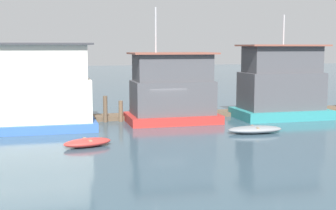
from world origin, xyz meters
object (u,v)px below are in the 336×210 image
object	(u,v)px
houseboat_red	(172,90)
houseboat_teal	(281,85)
mooring_post_far_right	(105,109)
dinghy_grey	(255,129)
dinghy_red	(87,142)
mooring_post_far_left	(326,100)
mooring_post_near_right	(121,111)
houseboat_blue	(35,90)

from	to	relation	value
houseboat_red	houseboat_teal	distance (m)	8.28
houseboat_red	mooring_post_far_right	bearing A→B (deg)	166.00
houseboat_teal	dinghy_grey	bearing A→B (deg)	-130.43
mooring_post_far_right	houseboat_teal	bearing A→B (deg)	-5.46
houseboat_teal	mooring_post_far_right	size ratio (longest dim) A/B	4.10
houseboat_red	houseboat_teal	world-z (taller)	houseboat_red
dinghy_red	mooring_post_far_left	bearing A→B (deg)	22.18
dinghy_red	mooring_post_near_right	world-z (taller)	mooring_post_near_right
houseboat_teal	mooring_post_far_left	xyz separation A→B (m)	(4.56, 1.23, -1.34)
houseboat_teal	mooring_post_near_right	size ratio (longest dim) A/B	5.12
houseboat_blue	houseboat_red	distance (m)	9.21
houseboat_teal	mooring_post_near_right	bearing A→B (deg)	174.04
houseboat_teal	dinghy_red	size ratio (longest dim) A/B	2.66
dinghy_grey	mooring_post_near_right	xyz separation A→B (m)	(-7.26, 6.48, 0.51)
mooring_post_far_right	mooring_post_far_left	distance (m)	17.38
houseboat_blue	houseboat_teal	bearing A→B (deg)	2.34
mooring_post_near_right	mooring_post_far_right	bearing A→B (deg)	180.00
dinghy_grey	mooring_post_far_right	bearing A→B (deg)	142.18
houseboat_blue	mooring_post_far_right	distance (m)	5.27
dinghy_grey	mooring_post_far_left	distance (m)	11.15
dinghy_red	mooring_post_far_right	distance (m)	8.11
dinghy_red	dinghy_grey	bearing A→B (deg)	7.68
dinghy_red	mooring_post_near_right	distance (m)	8.42
houseboat_red	mooring_post_far_left	distance (m)	12.94
dinghy_red	dinghy_grey	distance (m)	10.33
houseboat_red	dinghy_red	bearing A→B (deg)	-133.71
mooring_post_far_right	houseboat_red	bearing A→B (deg)	-14.00
dinghy_red	dinghy_grey	world-z (taller)	dinghy_grey
houseboat_red	houseboat_teal	size ratio (longest dim) A/B	1.05
dinghy_red	mooring_post_near_right	size ratio (longest dim) A/B	1.93
mooring_post_far_right	mooring_post_far_left	xyz separation A→B (m)	(17.38, 0.00, 0.17)
dinghy_grey	mooring_post_far_left	bearing A→B (deg)	35.64
houseboat_teal	houseboat_blue	bearing A→B (deg)	-177.66
houseboat_red	dinghy_grey	size ratio (longest dim) A/B	2.27
houseboat_blue	dinghy_grey	world-z (taller)	houseboat_blue
houseboat_red	mooring_post_far_right	size ratio (longest dim) A/B	4.30
mooring_post_far_right	mooring_post_near_right	distance (m)	1.10
dinghy_grey	mooring_post_far_right	size ratio (longest dim) A/B	1.90
dinghy_red	houseboat_teal	bearing A→B (deg)	24.27
houseboat_teal	dinghy_red	distance (m)	16.29
dinghy_grey	mooring_post_near_right	size ratio (longest dim) A/B	2.37
houseboat_blue	dinghy_grey	xyz separation A→B (m)	(12.97, -4.54, -2.32)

